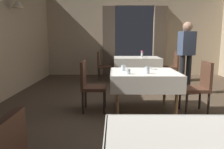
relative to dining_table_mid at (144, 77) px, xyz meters
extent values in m
plane|color=#4C3D2D|center=(0.20, -0.05, -0.65)|extent=(10.08, 10.08, 0.00)
cone|color=beige|center=(-2.70, 1.15, 1.45)|extent=(0.26, 0.26, 0.18)
cube|color=tan|center=(-1.75, 4.15, 0.85)|extent=(2.50, 0.12, 3.00)
cube|color=tan|center=(2.15, 4.15, 0.85)|extent=(2.50, 0.12, 3.00)
cube|color=brown|center=(-0.72, 4.01, 0.58)|extent=(0.44, 0.14, 2.46)
cube|color=brown|center=(1.12, 4.01, 0.58)|extent=(0.44, 0.14, 2.46)
cube|color=silver|center=(0.05, -2.77, 0.09)|extent=(1.30, 1.01, 0.01)
cube|color=silver|center=(0.05, -2.26, -0.03)|extent=(1.30, 0.02, 0.25)
cylinder|color=olive|center=(-0.49, -0.42, -0.30)|extent=(0.06, 0.06, 0.71)
cylinder|color=olive|center=(0.49, -0.42, -0.30)|extent=(0.06, 0.06, 0.71)
cylinder|color=olive|center=(-0.49, 0.42, -0.30)|extent=(0.06, 0.06, 0.71)
cylinder|color=olive|center=(0.49, 0.42, -0.30)|extent=(0.06, 0.06, 0.71)
cube|color=olive|center=(0.00, 0.00, 0.07)|extent=(1.14, 0.99, 0.03)
cube|color=silver|center=(0.00, 0.00, 0.09)|extent=(1.20, 1.05, 0.01)
cube|color=silver|center=(0.00, -0.53, -0.05)|extent=(1.20, 0.02, 0.29)
cube|color=silver|center=(0.00, 0.53, -0.05)|extent=(1.20, 0.02, 0.29)
cube|color=silver|center=(-0.60, 0.00, -0.05)|extent=(0.02, 1.05, 0.29)
cube|color=silver|center=(0.60, 0.00, -0.05)|extent=(0.02, 1.05, 0.29)
cylinder|color=olive|center=(-0.42, 2.61, -0.30)|extent=(0.06, 0.06, 0.71)
cylinder|color=olive|center=(0.80, 2.61, -0.30)|extent=(0.06, 0.06, 0.71)
cylinder|color=olive|center=(-0.42, 3.39, -0.30)|extent=(0.06, 0.06, 0.71)
cylinder|color=olive|center=(0.80, 3.39, -0.30)|extent=(0.06, 0.06, 0.71)
cube|color=olive|center=(0.19, 3.00, 0.07)|extent=(1.38, 0.94, 0.03)
cube|color=silver|center=(0.19, 3.00, 0.09)|extent=(1.44, 1.00, 0.01)
cube|color=silver|center=(0.19, 2.50, -0.06)|extent=(1.44, 0.02, 0.31)
cube|color=silver|center=(0.19, 3.50, -0.06)|extent=(1.44, 0.02, 0.31)
cube|color=silver|center=(-0.53, 3.00, -0.06)|extent=(0.02, 1.00, 0.31)
cube|color=silver|center=(0.91, 3.00, -0.06)|extent=(0.02, 1.00, 0.31)
cylinder|color=black|center=(-0.72, 0.23, -0.44)|extent=(0.04, 0.04, 0.42)
cylinder|color=black|center=(-0.72, -0.15, -0.44)|extent=(0.04, 0.04, 0.42)
cylinder|color=black|center=(-1.10, 0.23, -0.44)|extent=(0.04, 0.04, 0.42)
cylinder|color=black|center=(-1.10, -0.15, -0.44)|extent=(0.04, 0.04, 0.42)
cube|color=#513323|center=(-0.91, 0.04, -0.22)|extent=(0.44, 0.44, 0.06)
cube|color=#513323|center=(-1.11, 0.04, 0.04)|extent=(0.05, 0.42, 0.48)
cylinder|color=black|center=(0.72, -0.24, -0.44)|extent=(0.04, 0.04, 0.42)
cylinder|color=black|center=(0.72, 0.14, -0.44)|extent=(0.04, 0.04, 0.42)
cylinder|color=black|center=(1.10, -0.24, -0.44)|extent=(0.04, 0.04, 0.42)
cylinder|color=black|center=(1.10, 0.14, -0.44)|extent=(0.04, 0.04, 0.42)
cube|color=#513323|center=(0.91, -0.05, -0.22)|extent=(0.44, 0.44, 0.06)
cube|color=#513323|center=(1.11, -0.05, 0.04)|extent=(0.05, 0.42, 0.48)
cylinder|color=black|center=(-0.65, 3.27, -0.44)|extent=(0.04, 0.04, 0.42)
cylinder|color=black|center=(-0.65, 2.89, -0.44)|extent=(0.04, 0.04, 0.42)
cylinder|color=black|center=(-1.03, 3.27, -0.44)|extent=(0.04, 0.04, 0.42)
cylinder|color=black|center=(-1.03, 2.89, -0.44)|extent=(0.04, 0.04, 0.42)
cube|color=#513323|center=(-0.84, 3.08, -0.22)|extent=(0.44, 0.44, 0.06)
cube|color=#513323|center=(-1.04, 3.08, 0.04)|extent=(0.05, 0.42, 0.48)
cylinder|color=black|center=(1.03, 2.73, -0.44)|extent=(0.04, 0.04, 0.42)
cylinder|color=black|center=(1.03, 3.11, -0.44)|extent=(0.04, 0.04, 0.42)
cylinder|color=black|center=(1.41, 2.73, -0.44)|extent=(0.04, 0.04, 0.42)
cylinder|color=black|center=(1.41, 3.11, -0.44)|extent=(0.04, 0.04, 0.42)
cube|color=#513323|center=(1.22, 2.92, -0.22)|extent=(0.44, 0.44, 0.06)
cube|color=#513323|center=(1.42, 2.92, 0.04)|extent=(0.05, 0.42, 0.48)
cylinder|color=silver|center=(-0.37, 0.08, 0.15)|extent=(0.08, 0.08, 0.11)
cylinder|color=silver|center=(0.02, -0.26, 0.16)|extent=(0.08, 0.08, 0.12)
cylinder|color=white|center=(0.18, 0.25, 0.10)|extent=(0.21, 0.21, 0.01)
cylinder|color=silver|center=(-0.31, -0.31, 0.14)|extent=(0.08, 0.08, 0.09)
cylinder|color=silver|center=(0.37, 3.13, 0.17)|extent=(0.06, 0.06, 0.14)
sphere|color=#D84C8C|center=(0.37, 3.13, 0.27)|extent=(0.07, 0.07, 0.07)
cylinder|color=white|center=(0.36, 2.73, 0.10)|extent=(0.23, 0.23, 0.01)
cylinder|color=black|center=(1.07, 1.20, -0.18)|extent=(0.12, 0.12, 0.95)
cylinder|color=black|center=(1.24, 1.25, -0.18)|extent=(0.12, 0.12, 0.95)
cube|color=#3F4C66|center=(1.16, 1.23, 0.57)|extent=(0.41, 0.32, 0.55)
sphere|color=#9E755B|center=(1.16, 1.23, 0.96)|extent=(0.22, 0.22, 0.22)
camera|label=1|loc=(-0.55, -3.87, 0.68)|focal=34.73mm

